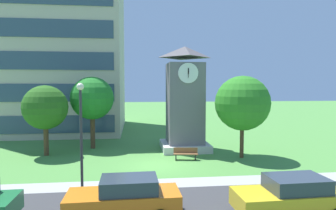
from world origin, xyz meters
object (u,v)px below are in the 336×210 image
street_lamp (81,125)px  tree_streetside (92,98)px  parked_car_orange (125,197)px  tree_near_tower (45,108)px  tree_by_building (242,103)px  clock_tower (185,105)px  park_bench (186,154)px  parked_car_yellow (292,196)px

street_lamp → tree_streetside: tree_streetside is taller
parked_car_orange → tree_streetside: bearing=103.0°
tree_near_tower → tree_by_building: bearing=-9.2°
clock_tower → tree_near_tower: size_ratio=1.59×
clock_tower → park_bench: size_ratio=4.77×
tree_streetside → parked_car_orange: (3.24, -14.04, -3.53)m
street_lamp → parked_car_orange: street_lamp is taller
park_bench → street_lamp: size_ratio=0.33×
tree_by_building → parked_car_yellow: tree_by_building is taller
parked_car_yellow → tree_by_building: bearing=80.9°
clock_tower → tree_streetside: clock_tower is taller
park_bench → parked_car_orange: (-4.18, -9.10, 0.40)m
park_bench → parked_car_yellow: parked_car_yellow is taller
street_lamp → tree_near_tower: street_lamp is taller
clock_tower → parked_car_orange: bearing=-110.5°
clock_tower → tree_near_tower: (-11.24, -0.87, -0.10)m
street_lamp → parked_car_orange: size_ratio=1.20×
tree_streetside → tree_by_building: size_ratio=1.01×
park_bench → tree_streetside: tree_streetside is taller
clock_tower → park_bench: (-0.54, -3.48, -3.43)m
street_lamp → parked_car_yellow: street_lamp is taller
clock_tower → tree_streetside: bearing=169.7°
tree_streetside → tree_by_building: 12.74m
tree_near_tower → parked_car_orange: size_ratio=1.18×
parked_car_yellow → tree_near_tower: bearing=137.5°
parked_car_orange → parked_car_yellow: 7.01m
clock_tower → tree_by_building: size_ratio=1.41×
clock_tower → parked_car_orange: size_ratio=1.88×
clock_tower → park_bench: clock_tower is taller
parked_car_yellow → park_bench: bearing=106.0°
street_lamp → tree_streetside: bearing=95.1°
tree_streetside → clock_tower: bearing=-10.3°
clock_tower → street_lamp: 11.81m
tree_near_tower → clock_tower: bearing=4.4°
tree_streetside → parked_car_yellow: bearing=-55.2°
tree_near_tower → tree_streetside: bearing=35.3°
tree_near_tower → parked_car_orange: (6.52, -11.72, -2.93)m
tree_by_building → parked_car_orange: tree_by_building is taller
street_lamp → clock_tower: bearing=53.7°
tree_near_tower → parked_car_yellow: bearing=-42.5°
tree_by_building → parked_car_orange: 13.06m
street_lamp → parked_car_orange: 4.65m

